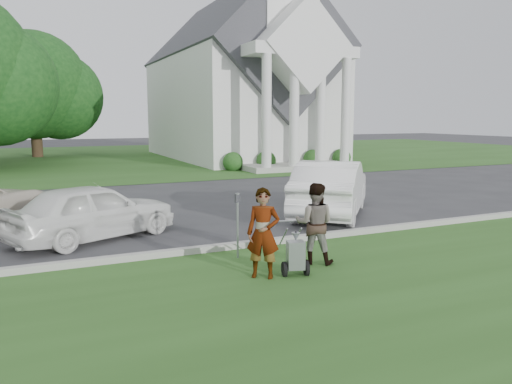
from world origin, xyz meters
TOP-DOWN VIEW (x-y plane):
  - ground at (0.00, 0.00)m, footprint 120.00×120.00m
  - grass_strip at (0.00, -3.00)m, footprint 80.00×7.00m
  - church_lawn at (0.00, 27.00)m, footprint 80.00×30.00m
  - curb at (0.00, 0.55)m, footprint 80.00×0.18m
  - church at (9.00, 23.11)m, footprint 9.19×19.00m
  - tree_back at (-4.01, 29.99)m, footprint 9.61×7.60m
  - striping_cart at (-0.18, -1.63)m, footprint 0.62×1.01m
  - person_left at (-0.76, -1.50)m, footprint 0.71×0.66m
  - person_right at (0.54, -1.10)m, footprint 0.98×0.94m
  - parking_meter_near at (-0.71, -0.15)m, footprint 0.10×0.09m
  - car_b at (-3.19, 2.78)m, footprint 4.29×3.10m
  - car_d at (3.54, 2.98)m, footprint 4.48×4.85m

SIDE VIEW (x-z plane):
  - ground at x=0.00m, z-range 0.00..0.00m
  - grass_strip at x=0.00m, z-range 0.00..0.01m
  - church_lawn at x=0.00m, z-range 0.00..0.01m
  - curb at x=0.00m, z-range 0.00..0.15m
  - striping_cart at x=-0.18m, z-range -0.06..0.82m
  - car_b at x=-3.19m, z-range 0.00..1.36m
  - person_right at x=0.54m, z-range 0.00..1.60m
  - car_d at x=3.54m, z-range 0.00..1.62m
  - person_left at x=-0.76m, z-range 0.00..1.63m
  - parking_meter_near at x=-0.71m, z-range 0.18..1.53m
  - tree_back at x=-4.01m, z-range 0.28..9.17m
  - church at x=9.00m, z-range -6.11..17.99m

